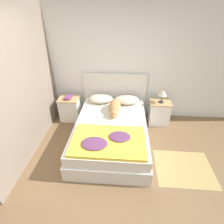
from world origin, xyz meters
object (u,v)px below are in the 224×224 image
(nightstand_left, at_px, (70,109))
(pillow_right, at_px, (127,100))
(bed, at_px, (111,132))
(dog, at_px, (115,107))
(table_lamp, at_px, (163,93))
(nightstand_right, at_px, (159,112))
(pillow_left, at_px, (101,99))
(book_stack, at_px, (68,97))

(nightstand_left, distance_m, pillow_right, 1.42)
(bed, height_order, dog, dog)
(dog, xyz_separation_m, table_lamp, (1.03, 0.34, 0.21))
(nightstand_left, xyz_separation_m, nightstand_right, (2.15, 0.00, 0.00))
(bed, xyz_separation_m, dog, (0.04, 0.40, 0.36))
(pillow_right, xyz_separation_m, dog, (-0.26, -0.40, 0.02))
(nightstand_left, xyz_separation_m, table_lamp, (2.15, -0.03, 0.52))
(pillow_left, relative_size, pillow_right, 1.00)
(book_stack, bearing_deg, dog, -18.19)
(nightstand_left, distance_m, nightstand_right, 2.15)
(nightstand_left, bearing_deg, pillow_right, 1.34)
(pillow_right, bearing_deg, nightstand_left, -178.66)
(dog, xyz_separation_m, book_stack, (-1.12, 0.37, -0.00))
(nightstand_left, relative_size, table_lamp, 1.86)
(dog, bearing_deg, pillow_right, 56.66)
(pillow_left, xyz_separation_m, book_stack, (-0.77, -0.03, 0.02))
(pillow_right, distance_m, table_lamp, 0.80)
(pillow_left, bearing_deg, book_stack, -177.58)
(pillow_right, height_order, book_stack, pillow_right)
(nightstand_left, distance_m, dog, 1.22)
(bed, relative_size, table_lamp, 6.65)
(bed, xyz_separation_m, pillow_right, (0.31, 0.80, 0.34))
(nightstand_left, bearing_deg, pillow_left, 2.42)
(nightstand_left, xyz_separation_m, dog, (1.12, -0.37, 0.32))
(nightstand_left, bearing_deg, table_lamp, -0.77)
(table_lamp, bearing_deg, pillow_left, 177.46)
(nightstand_right, bearing_deg, pillow_right, 177.58)
(pillow_left, bearing_deg, pillow_right, 0.00)
(dog, bearing_deg, book_stack, 161.81)
(pillow_right, distance_m, dog, 0.48)
(pillow_left, distance_m, dog, 0.54)
(nightstand_left, height_order, nightstand_right, same)
(dog, bearing_deg, nightstand_right, 19.72)
(nightstand_right, bearing_deg, nightstand_left, 180.00)
(nightstand_left, bearing_deg, nightstand_right, 0.00)
(nightstand_right, height_order, pillow_right, pillow_right)
(nightstand_right, xyz_separation_m, pillow_left, (-1.38, 0.03, 0.29))
(pillow_right, bearing_deg, table_lamp, -4.58)
(pillow_right, bearing_deg, dog, -123.34)
(bed, bearing_deg, dog, 83.64)
(bed, xyz_separation_m, pillow_left, (-0.31, 0.80, 0.34))
(dog, height_order, table_lamp, table_lamp)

